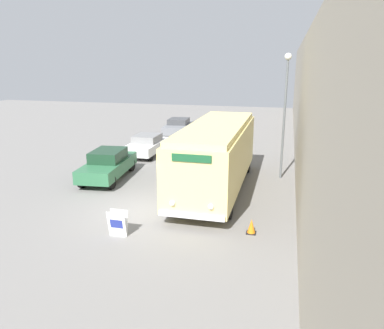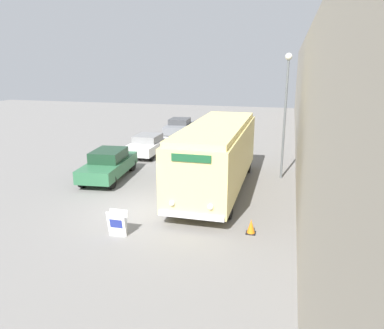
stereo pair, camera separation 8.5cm
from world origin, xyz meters
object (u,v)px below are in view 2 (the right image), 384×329
object	(u,v)px
parked_car_near	(109,164)
streetlamp	(286,100)
vintage_bus	(216,154)
traffic_cone	(251,227)
parked_car_mid	(148,145)
sign_board	(117,224)
parked_car_far	(179,127)

from	to	relation	value
parked_car_near	streetlamp	bearing A→B (deg)	9.24
vintage_bus	traffic_cone	xyz separation A→B (m)	(2.23, -4.56, -1.57)
parked_car_mid	vintage_bus	bearing A→B (deg)	-44.96
sign_board	parked_car_far	world-z (taller)	parked_car_far
vintage_bus	parked_car_far	xyz separation A→B (m)	(-5.80, 13.14, -1.07)
parked_car_near	parked_car_mid	bearing A→B (deg)	83.52
sign_board	parked_car_mid	bearing A→B (deg)	106.16
parked_car_near	parked_car_far	size ratio (longest dim) A/B	1.10
sign_board	traffic_cone	bearing A→B (deg)	16.87
parked_car_far	traffic_cone	distance (m)	19.44
parked_car_near	vintage_bus	bearing A→B (deg)	-8.89
vintage_bus	streetlamp	distance (m)	4.80
streetlamp	parked_car_far	world-z (taller)	streetlamp
streetlamp	traffic_cone	bearing A→B (deg)	-96.70
vintage_bus	sign_board	size ratio (longest dim) A/B	10.04
sign_board	traffic_cone	distance (m)	4.92
vintage_bus	parked_car_mid	size ratio (longest dim) A/B	2.28
vintage_bus	parked_car_mid	world-z (taller)	vintage_bus
sign_board	parked_car_mid	world-z (taller)	parked_car_mid
sign_board	parked_car_near	xyz separation A→B (m)	(-3.53, 6.31, 0.33)
streetlamp	traffic_cone	size ratio (longest dim) A/B	11.93
traffic_cone	parked_car_far	bearing A→B (deg)	114.40
vintage_bus	parked_car_far	size ratio (longest dim) A/B	2.22
traffic_cone	sign_board	bearing A→B (deg)	-163.13
parked_car_near	sign_board	bearing A→B (deg)	-66.59
sign_board	traffic_cone	size ratio (longest dim) A/B	1.75
sign_board	parked_car_far	xyz separation A→B (m)	(-3.33, 19.12, 0.30)
parked_car_mid	sign_board	bearing A→B (deg)	-73.73
sign_board	parked_car_mid	distance (m)	12.42
streetlamp	traffic_cone	distance (m)	8.38
vintage_bus	parked_car_near	world-z (taller)	vintage_bus
streetlamp	parked_car_near	bearing A→B (deg)	-164.99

